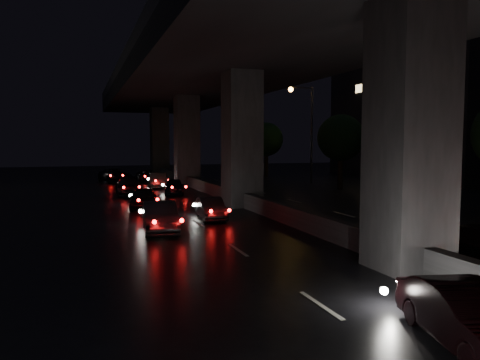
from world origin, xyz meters
TOP-DOWN VIEW (x-y plane):
  - ground at (0.00, 0.00)m, footprint 120.00×120.00m
  - viaduct at (0.00, 5.00)m, footprint 12.00×80.00m
  - median_barrier at (0.00, 5.00)m, footprint 0.45×70.00m
  - building_right_far at (27.00, 20.00)m, footprint 12.00×22.00m
  - tree_c at (11.00, 12.00)m, footprint 3.80×3.80m
  - tree_d at (11.00, 28.00)m, footprint 3.80×3.80m
  - streetlight_far at (10.97, 18.00)m, footprint 2.52×0.44m
  - car_1 at (-2.53, -14.85)m, footprint 2.06×3.74m
  - car_4 at (-6.03, -1.72)m, footprint 1.71×3.98m
  - car_5 at (-3.08, 0.85)m, footprint 1.41×3.32m
  - car_6 at (-5.76, 5.68)m, footprint 2.11×3.76m
  - car_7 at (-5.86, 13.14)m, footprint 1.95×4.44m
  - car_8 at (-2.63, 12.59)m, footprint 2.00×3.64m
  - car_9 at (-2.90, 18.15)m, footprint 2.16×4.05m
  - car_10 at (-2.94, 24.39)m, footprint 1.97×4.23m
  - car_11 at (-5.94, 25.20)m, footprint 3.26×5.16m

SIDE VIEW (x-z plane):
  - ground at x=0.00m, z-range 0.00..0.00m
  - median_barrier at x=0.00m, z-range 0.00..0.85m
  - car_5 at x=-3.08m, z-range 0.00..1.06m
  - car_1 at x=-2.53m, z-range 0.00..1.17m
  - car_10 at x=-2.94m, z-range 0.00..1.17m
  - car_8 at x=-2.63m, z-range 0.00..1.17m
  - car_6 at x=-5.76m, z-range 0.00..1.21m
  - car_9 at x=-2.90m, z-range 0.00..1.27m
  - car_7 at x=-5.86m, z-range 0.00..1.27m
  - car_4 at x=-6.03m, z-range 0.00..1.28m
  - car_11 at x=-5.94m, z-range 0.00..1.33m
  - tree_c at x=11.00m, z-range 1.13..7.26m
  - tree_d at x=11.00m, z-range 1.13..7.26m
  - streetlight_far at x=10.97m, z-range 1.16..10.16m
  - building_right_far at x=27.00m, z-range 0.00..15.00m
  - viaduct at x=0.00m, z-range 3.09..13.59m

